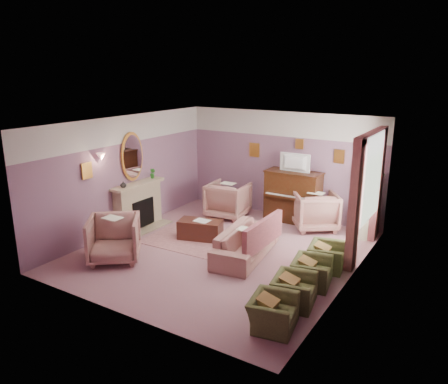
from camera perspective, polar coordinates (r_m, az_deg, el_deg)
The scene contains 48 objects.
floor at distance 9.64m, azimuth -0.28°, elevation -7.76°, with size 5.50×6.00×0.01m, color #A16E79.
ceiling at distance 8.90m, azimuth -0.30°, elevation 9.01°, with size 5.50×6.00×0.01m, color white.
wall_back at distance 11.75m, azimuth 7.51°, elevation 3.60°, with size 5.50×0.02×2.80m, color #68516E.
wall_front at distance 6.94m, azimuth -13.61°, elevation -5.34°, with size 5.50×0.02×2.80m, color #68516E.
wall_left at distance 10.84m, azimuth -12.72°, elevation 2.32°, with size 0.02×6.00×2.80m, color #68516E.
wall_right at distance 8.11m, azimuth 16.42°, elevation -2.45°, with size 0.02×6.00×2.80m, color #68516E.
picture_rail_band at distance 11.56m, azimuth 7.68°, elevation 8.80°, with size 5.50×0.01×0.65m, color beige.
stripe_panel at distance 9.42m, azimuth 18.34°, elevation -2.18°, with size 0.01×3.00×2.15m, color #ACC095.
fireplace_surround at distance 11.09m, azimuth -11.15°, elevation -1.84°, with size 0.30×1.40×1.10m, color tan.
fireplace_inset at distance 11.07m, azimuth -10.72°, elevation -2.67°, with size 0.18×0.72×0.68m, color black.
fire_ember at distance 11.10m, azimuth -10.52°, elevation -3.58°, with size 0.06×0.54×0.10m, color #FF4D16.
mantel_shelf at distance 10.92m, azimuth -11.19°, elevation 0.99°, with size 0.40×1.55×0.07m, color tan.
hearth at distance 11.14m, azimuth -10.24°, elevation -4.65°, with size 0.55×1.50×0.02m, color tan.
mirror_frame at distance 10.86m, azimuth -11.92°, elevation 4.55°, with size 0.04×0.72×1.20m, color gold.
mirror_glass at distance 10.85m, azimuth -11.82°, elevation 4.54°, with size 0.01×0.60×1.06m, color white.
sconce_shade at distance 10.05m, azimuth -15.76°, elevation 4.46°, with size 0.20×0.20×0.16m, color #F6A399.
piano at distance 11.45m, azimuth 8.99°, elevation -0.65°, with size 1.40×0.60×1.30m, color #381B0C.
piano_keyshelf at distance 11.13m, azimuth 8.30°, elevation -0.74°, with size 1.30×0.12×0.06m, color #381B0C.
piano_keys at distance 11.11m, azimuth 8.31°, elevation -0.54°, with size 1.20×0.08×0.02m, color silver.
piano_top at distance 11.29m, azimuth 9.13°, elevation 2.57°, with size 1.45×0.65×0.04m, color #381B0C.
television at distance 11.18m, azimuth 9.10°, elevation 3.96°, with size 0.80×0.12×0.48m, color black.
print_back_left at distance 12.00m, azimuth 4.00°, elevation 5.50°, with size 0.30×0.03×0.38m, color gold.
print_back_right at distance 11.11m, azimuth 14.81°, elevation 4.51°, with size 0.26×0.03×0.34m, color gold.
print_back_mid at distance 11.41m, azimuth 9.83°, elevation 6.21°, with size 0.22×0.03×0.26m, color gold.
print_left_wall at distance 9.94m, azimuth -17.47°, elevation 2.68°, with size 0.03×0.28×0.36m, color gold.
window_blind at distance 9.50m, azimuth 18.83°, elevation 1.85°, with size 0.03×1.40×1.80m, color silver.
curtain_left at distance 8.76m, azimuth 16.68°, elevation -1.83°, with size 0.16×0.34×2.60m, color #91464E.
curtain_right at distance 10.49m, azimuth 19.39°, elevation 0.79°, with size 0.16×0.34×2.60m, color #91464E.
pelmet at distance 9.36m, azimuth 18.81°, elevation 7.03°, with size 0.16×2.20×0.16m, color #91464E.
mantel_plant at distance 11.26m, azimuth -9.30°, elevation 2.43°, with size 0.16×0.16×0.28m, color #297F24.
mantel_vase at distance 10.54m, azimuth -13.02°, elevation 0.96°, with size 0.16×0.16×0.16m, color beige.
area_rug at distance 10.27m, azimuth -2.78°, elevation -6.22°, with size 2.50×1.80×0.01m, color #AE7173.
coffee_table at distance 10.27m, azimuth -3.11°, elevation -4.92°, with size 1.00×0.50×0.45m, color #462016.
table_paper at distance 10.16m, azimuth -2.89°, elevation -3.76°, with size 0.35×0.28×0.01m, color white.
sofa at distance 9.27m, azimuth 2.91°, elevation -5.93°, with size 0.70×2.10×0.85m, color #A67469.
sofa_throw at distance 9.03m, azimuth 5.16°, elevation -5.37°, with size 0.11×1.59×0.58m, color #91464E.
floral_armchair_left at distance 11.68m, azimuth 0.52°, elevation -0.79°, with size 1.00×1.00×1.04m, color #A67469.
floral_armchair_right at distance 11.03m, azimuth 11.83°, elevation -2.15°, with size 1.00×1.00×1.04m, color #A67469.
floral_armchair_front at distance 9.31m, azimuth -14.20°, elevation -5.67°, with size 1.00×1.00×1.04m, color #A67469.
olive_chair_a at distance 6.93m, azimuth 6.42°, elevation -14.77°, with size 0.54×0.77×0.67m, color #565F30.
olive_chair_b at distance 7.59m, azimuth 9.16°, elevation -12.00°, with size 0.54×0.77×0.67m, color #565F30.
olive_chair_c at distance 8.28m, azimuth 11.40°, elevation -9.66°, with size 0.54×0.77×0.67m, color #565F30.
olive_chair_d at distance 8.99m, azimuth 13.27°, elevation -7.67°, with size 0.54×0.77×0.67m, color #565F30.
side_table at distance 10.82m, azimuth 17.61°, elevation -3.87°, with size 0.52×0.52×0.70m, color #EEEBCD.
side_plant_big at distance 10.66m, azimuth 17.84°, elevation -1.23°, with size 0.30×0.30×0.34m, color #297F24.
side_plant_small at distance 10.55m, azimuth 18.31°, elevation -1.62°, with size 0.16×0.16×0.28m, color #297F24.
palm_pot at distance 11.03m, azimuth 17.63°, elevation -4.48°, with size 0.34×0.34×0.34m, color #AF4B3A.
palm_plant at distance 10.77m, azimuth 18.02°, elevation -0.03°, with size 0.76×0.76×1.44m, color #297F24.
Camera 1 is at (4.69, -7.49, 3.84)m, focal length 35.00 mm.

